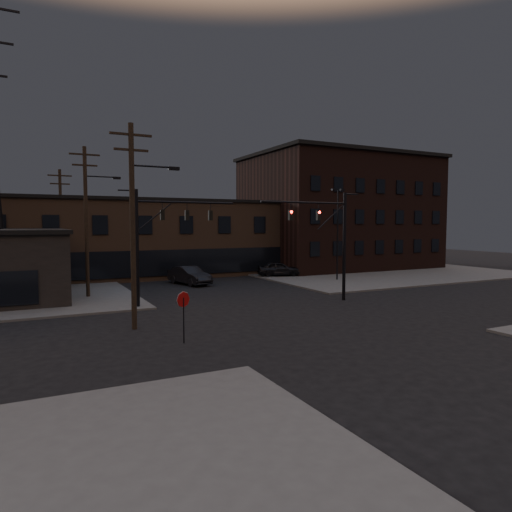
{
  "coord_description": "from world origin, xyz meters",
  "views": [
    {
      "loc": [
        -14.58,
        -22.75,
        5.71
      ],
      "look_at": [
        -0.57,
        5.06,
        3.5
      ],
      "focal_mm": 32.0,
      "sensor_mm": 36.0,
      "label": 1
    }
  ],
  "objects_px": {
    "traffic_signal_near": "(332,234)",
    "traffic_signal_far": "(156,234)",
    "stop_sign": "(183,305)",
    "parked_car_lot_a": "(279,269)",
    "car_crossing": "(189,275)",
    "parked_car_lot_b": "(297,267)"
  },
  "relations": [
    {
      "from": "traffic_signal_far",
      "to": "parked_car_lot_a",
      "type": "height_order",
      "value": "traffic_signal_far"
    },
    {
      "from": "parked_car_lot_a",
      "to": "parked_car_lot_b",
      "type": "height_order",
      "value": "parked_car_lot_a"
    },
    {
      "from": "stop_sign",
      "to": "car_crossing",
      "type": "bearing_deg",
      "value": 70.83
    },
    {
      "from": "traffic_signal_far",
      "to": "stop_sign",
      "type": "relative_size",
      "value": 3.23
    },
    {
      "from": "traffic_signal_near",
      "to": "stop_sign",
      "type": "xyz_separation_m",
      "value": [
        -13.36,
        -6.49,
        -3.09
      ]
    },
    {
      "from": "parked_car_lot_b",
      "to": "car_crossing",
      "type": "height_order",
      "value": "car_crossing"
    },
    {
      "from": "parked_car_lot_a",
      "to": "parked_car_lot_b",
      "type": "distance_m",
      "value": 4.44
    },
    {
      "from": "traffic_signal_near",
      "to": "traffic_signal_far",
      "type": "bearing_deg",
      "value": 163.83
    },
    {
      "from": "traffic_signal_near",
      "to": "stop_sign",
      "type": "distance_m",
      "value": 15.17
    },
    {
      "from": "traffic_signal_near",
      "to": "traffic_signal_far",
      "type": "distance_m",
      "value": 12.57
    },
    {
      "from": "traffic_signal_near",
      "to": "parked_car_lot_a",
      "type": "xyz_separation_m",
      "value": [
        4.02,
        14.9,
        -4.0
      ]
    },
    {
      "from": "traffic_signal_near",
      "to": "parked_car_lot_b",
      "type": "xyz_separation_m",
      "value": [
        7.8,
        17.21,
        -4.18
      ]
    },
    {
      "from": "traffic_signal_near",
      "to": "traffic_signal_far",
      "type": "relative_size",
      "value": 1.0
    },
    {
      "from": "traffic_signal_far",
      "to": "stop_sign",
      "type": "distance_m",
      "value": 10.55
    },
    {
      "from": "traffic_signal_near",
      "to": "car_crossing",
      "type": "distance_m",
      "value": 15.57
    },
    {
      "from": "stop_sign",
      "to": "car_crossing",
      "type": "height_order",
      "value": "stop_sign"
    },
    {
      "from": "parked_car_lot_a",
      "to": "parked_car_lot_b",
      "type": "xyz_separation_m",
      "value": [
        3.78,
        2.32,
        -0.18
      ]
    },
    {
      "from": "traffic_signal_far",
      "to": "parked_car_lot_b",
      "type": "distance_m",
      "value": 24.52
    },
    {
      "from": "stop_sign",
      "to": "car_crossing",
      "type": "xyz_separation_m",
      "value": [
        6.99,
        20.1,
        -0.99
      ]
    },
    {
      "from": "stop_sign",
      "to": "parked_car_lot_a",
      "type": "height_order",
      "value": "stop_sign"
    },
    {
      "from": "traffic_signal_far",
      "to": "car_crossing",
      "type": "xyz_separation_m",
      "value": [
        5.7,
        10.11,
        -4.16
      ]
    },
    {
      "from": "car_crossing",
      "to": "parked_car_lot_b",
      "type": "bearing_deg",
      "value": -0.02
    }
  ]
}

